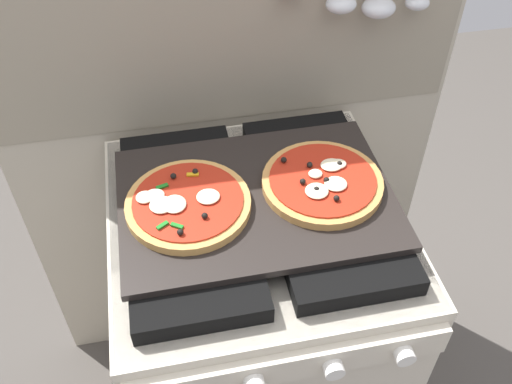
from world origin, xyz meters
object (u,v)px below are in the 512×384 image
(pizza_left, at_px, (187,204))
(pizza_right, at_px, (322,181))
(stove, at_px, (256,325))
(baking_tray, at_px, (256,198))

(pizza_left, bearing_deg, pizza_right, 1.91)
(stove, distance_m, pizza_right, 0.50)
(pizza_right, bearing_deg, pizza_left, -178.09)
(baking_tray, distance_m, pizza_right, 0.14)
(pizza_left, xyz_separation_m, pizza_right, (0.27, 0.01, -0.00))
(baking_tray, bearing_deg, pizza_right, 1.15)
(pizza_left, bearing_deg, stove, 1.99)
(stove, height_order, pizza_left, pizza_left)
(pizza_right, bearing_deg, stove, -178.16)
(baking_tray, xyz_separation_m, pizza_right, (0.14, 0.00, 0.02))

